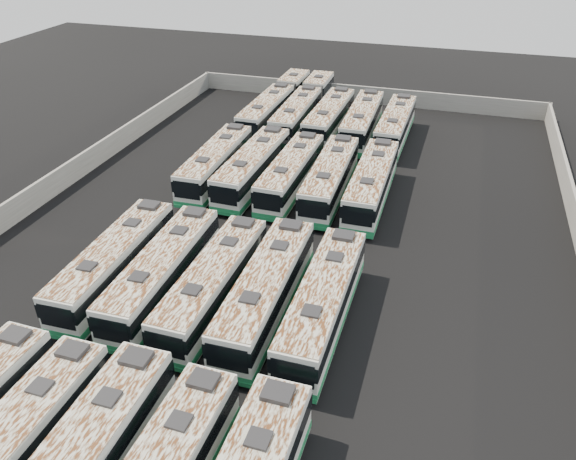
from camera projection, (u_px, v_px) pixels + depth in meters
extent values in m
plane|color=black|center=(280.00, 246.00, 44.11)|extent=(140.00, 140.00, 0.00)
cube|color=slate|center=(365.00, 95.00, 73.20)|extent=(45.20, 0.30, 2.20)
cube|color=slate|center=(38.00, 195.00, 49.17)|extent=(0.30, 73.20, 2.20)
cube|color=black|center=(15.00, 335.00, 30.08)|extent=(1.41, 1.21, 0.28)
cylinder|color=black|center=(29.00, 397.00, 30.26)|extent=(0.32, 1.07, 1.07)
cube|color=silver|center=(7.00, 456.00, 25.59)|extent=(2.78, 12.79, 2.92)
cube|color=black|center=(4.00, 449.00, 25.34)|extent=(2.84, 12.85, 0.98)
cube|color=black|center=(40.00, 387.00, 27.05)|extent=(1.02, 1.02, 0.15)
cube|color=black|center=(72.00, 350.00, 29.10)|extent=(1.39, 1.18, 0.28)
cylinder|color=black|center=(51.00, 403.00, 29.89)|extent=(0.31, 1.07, 1.06)
cylinder|color=black|center=(87.00, 413.00, 29.30)|extent=(0.31, 1.07, 1.06)
cube|color=beige|center=(70.00, 450.00, 23.95)|extent=(2.76, 13.06, 0.08)
cube|color=black|center=(107.00, 397.00, 26.28)|extent=(1.06, 1.06, 0.16)
cube|color=black|center=(136.00, 358.00, 28.43)|extent=(1.45, 1.23, 0.29)
cylinder|color=black|center=(111.00, 414.00, 29.24)|extent=(0.31, 1.11, 1.11)
cylinder|color=black|center=(152.00, 425.00, 28.65)|extent=(0.31, 1.11, 1.11)
cube|color=black|center=(179.00, 421.00, 25.29)|extent=(1.03, 1.03, 0.15)
cube|color=black|center=(204.00, 380.00, 27.34)|extent=(1.41, 1.20, 0.28)
cylinder|color=black|center=(176.00, 435.00, 28.14)|extent=(0.32, 1.07, 1.06)
cylinder|color=black|center=(218.00, 447.00, 27.53)|extent=(0.32, 1.07, 1.06)
cube|color=black|center=(258.00, 439.00, 24.30)|extent=(1.06, 1.06, 0.16)
cube|color=black|center=(278.00, 393.00, 26.44)|extent=(1.45, 1.23, 0.29)
cylinder|color=black|center=(247.00, 452.00, 27.26)|extent=(0.32, 1.11, 1.11)
cube|color=silver|center=(115.00, 263.00, 38.84)|extent=(2.98, 12.98, 2.96)
cube|color=#1B7845|center=(117.00, 275.00, 39.40)|extent=(3.03, 13.03, 0.45)
cube|color=black|center=(114.00, 257.00, 38.59)|extent=(3.04, 13.04, 0.99)
cube|color=black|center=(56.00, 317.00, 33.33)|extent=(2.37, 0.11, 1.56)
cube|color=#1B7845|center=(62.00, 338.00, 34.18)|extent=(2.69, 0.16, 0.30)
cube|color=beige|center=(111.00, 244.00, 38.06)|extent=(2.92, 12.72, 0.08)
cube|color=black|center=(87.00, 266.00, 35.66)|extent=(1.05, 1.05, 0.15)
cube|color=black|center=(132.00, 222.00, 40.34)|extent=(1.05, 1.05, 0.15)
cube|color=black|center=(149.00, 205.00, 42.44)|extent=(1.43, 1.22, 0.28)
cylinder|color=black|center=(69.00, 311.00, 36.39)|extent=(0.33, 1.08, 1.08)
cylinder|color=black|center=(100.00, 318.00, 35.85)|extent=(0.33, 1.08, 1.08)
cylinder|color=black|center=(132.00, 245.00, 43.19)|extent=(0.33, 1.08, 1.08)
cylinder|color=black|center=(160.00, 250.00, 42.65)|extent=(0.33, 1.08, 1.08)
cube|color=silver|center=(163.00, 272.00, 37.82)|extent=(2.96, 13.10, 2.99)
cube|color=#1B7845|center=(165.00, 285.00, 38.39)|extent=(3.01, 13.15, 0.46)
cube|color=black|center=(162.00, 266.00, 37.57)|extent=(3.02, 13.16, 1.00)
cube|color=black|center=(110.00, 331.00, 32.26)|extent=(2.39, 0.10, 1.58)
cube|color=#1B7845|center=(114.00, 352.00, 33.13)|extent=(2.72, 0.15, 0.30)
cube|color=beige|center=(160.00, 253.00, 37.03)|extent=(2.90, 12.83, 0.08)
cube|color=black|center=(138.00, 277.00, 34.62)|extent=(1.05, 1.05, 0.15)
cube|color=black|center=(179.00, 230.00, 39.33)|extent=(1.05, 1.05, 0.15)
cube|color=black|center=(194.00, 212.00, 41.45)|extent=(1.44, 1.22, 0.28)
cylinder|color=black|center=(118.00, 324.00, 35.36)|extent=(0.32, 1.09, 1.09)
cylinder|color=black|center=(151.00, 330.00, 34.81)|extent=(0.32, 1.09, 1.09)
cylinder|color=black|center=(176.00, 253.00, 42.22)|extent=(0.32, 1.09, 1.09)
cylinder|color=black|center=(205.00, 258.00, 41.67)|extent=(0.32, 1.09, 1.09)
cube|color=silver|center=(213.00, 284.00, 36.71)|extent=(2.87, 12.93, 2.95)
cube|color=#1B7845|center=(215.00, 297.00, 37.27)|extent=(2.92, 12.98, 0.45)
cube|color=black|center=(213.00, 278.00, 36.46)|extent=(2.93, 12.99, 0.99)
cube|color=black|center=(165.00, 345.00, 31.27)|extent=(2.36, 0.09, 1.56)
cube|color=#1B7845|center=(168.00, 367.00, 32.12)|extent=(2.69, 0.14, 0.30)
cube|color=beige|center=(212.00, 265.00, 35.93)|extent=(2.81, 12.67, 0.08)
cube|color=black|center=(192.00, 290.00, 33.56)|extent=(1.03, 1.03, 0.15)
cube|color=black|center=(229.00, 241.00, 38.18)|extent=(1.03, 1.03, 0.15)
cube|color=black|center=(243.00, 222.00, 40.25)|extent=(1.41, 1.20, 0.28)
cylinder|color=black|center=(170.00, 337.00, 34.34)|extent=(0.32, 1.08, 1.07)
cylinder|color=black|center=(204.00, 345.00, 33.73)|extent=(0.32, 1.08, 1.07)
cylinder|color=black|center=(224.00, 264.00, 41.05)|extent=(0.32, 1.08, 1.07)
cylinder|color=black|center=(253.00, 269.00, 40.44)|extent=(0.32, 1.08, 1.07)
cube|color=silver|center=(266.00, 291.00, 35.97)|extent=(2.92, 13.39, 3.06)
cube|color=#1B7845|center=(267.00, 305.00, 36.55)|extent=(2.97, 13.44, 0.47)
cube|color=black|center=(266.00, 285.00, 35.71)|extent=(2.98, 13.45, 1.02)
cube|color=black|center=(227.00, 358.00, 30.29)|extent=(2.45, 0.08, 1.61)
cube|color=#1B7845|center=(228.00, 381.00, 31.17)|extent=(2.79, 0.13, 0.31)
cube|color=beige|center=(266.00, 271.00, 35.16)|extent=(2.86, 13.12, 0.08)
cube|color=black|center=(250.00, 298.00, 32.69)|extent=(1.07, 1.07, 0.16)
cube|color=black|center=(280.00, 245.00, 37.51)|extent=(1.07, 1.07, 0.16)
cube|color=black|center=(291.00, 225.00, 39.67)|extent=(1.46, 1.24, 0.29)
cylinder|color=black|center=(225.00, 348.00, 33.46)|extent=(0.32, 1.12, 1.11)
cylinder|color=black|center=(263.00, 356.00, 32.88)|extent=(0.32, 1.12, 1.11)
cylinder|color=black|center=(270.00, 269.00, 40.47)|extent=(0.32, 1.12, 1.11)
cylinder|color=black|center=(301.00, 274.00, 39.89)|extent=(0.32, 1.12, 1.11)
cube|color=silver|center=(323.00, 303.00, 34.96)|extent=(2.77, 13.16, 3.02)
cube|color=#1B7845|center=(322.00, 317.00, 35.53)|extent=(2.82, 13.21, 0.46)
cube|color=black|center=(323.00, 297.00, 34.70)|extent=(2.83, 13.22, 1.01)
cube|color=black|center=(292.00, 374.00, 29.39)|extent=(2.41, 0.06, 1.59)
cube|color=#1B7845|center=(292.00, 396.00, 30.26)|extent=(2.74, 0.11, 0.31)
cube|color=beige|center=(324.00, 283.00, 34.16)|extent=(2.71, 12.90, 0.08)
cube|color=black|center=(311.00, 311.00, 31.74)|extent=(1.04, 1.04, 0.15)
cube|color=black|center=(335.00, 257.00, 36.47)|extent=(1.04, 1.04, 0.15)
cube|color=black|center=(344.00, 236.00, 38.59)|extent=(1.43, 1.21, 0.29)
cylinder|color=black|center=(285.00, 361.00, 32.51)|extent=(0.31, 1.10, 1.10)
cylinder|color=black|center=(324.00, 370.00, 31.92)|extent=(0.31, 1.10, 1.10)
cylinder|color=black|center=(321.00, 279.00, 39.39)|extent=(0.31, 1.10, 1.10)
cylinder|color=black|center=(354.00, 285.00, 38.79)|extent=(0.31, 1.10, 1.10)
cube|color=silver|center=(216.00, 164.00, 52.92)|extent=(2.98, 12.99, 2.96)
cube|color=#1B7845|center=(217.00, 174.00, 53.48)|extent=(3.03, 13.04, 0.45)
cube|color=black|center=(215.00, 159.00, 52.67)|extent=(3.04, 13.05, 0.99)
cube|color=black|center=(186.00, 190.00, 47.41)|extent=(2.37, 0.11, 1.56)
cube|color=#1B7845|center=(188.00, 208.00, 48.26)|extent=(2.70, 0.16, 0.30)
cube|color=beige|center=(215.00, 149.00, 52.14)|extent=(2.92, 12.73, 0.08)
cube|color=black|center=(202.00, 160.00, 49.74)|extent=(1.05, 1.05, 0.15)
cube|color=black|center=(226.00, 137.00, 54.42)|extent=(1.05, 1.05, 0.15)
cube|color=black|center=(235.00, 127.00, 56.52)|extent=(1.43, 1.22, 0.28)
cylinder|color=black|center=(187.00, 194.00, 50.47)|extent=(0.33, 1.08, 1.08)
cylinder|color=black|center=(211.00, 197.00, 49.93)|extent=(0.33, 1.08, 1.08)
cylinder|color=black|center=(222.00, 158.00, 57.28)|extent=(0.33, 1.08, 1.08)
cylinder|color=black|center=(243.00, 160.00, 56.74)|extent=(0.33, 1.08, 1.08)
cube|color=silver|center=(253.00, 168.00, 52.04)|extent=(3.05, 13.30, 3.03)
cube|color=#1B7845|center=(253.00, 178.00, 52.62)|extent=(3.10, 13.35, 0.46)
cube|color=black|center=(253.00, 163.00, 51.78)|extent=(3.11, 13.36, 1.02)
cube|color=black|center=(223.00, 196.00, 46.47)|extent=(2.43, 0.11, 1.60)
cube|color=#1B7845|center=(224.00, 213.00, 47.34)|extent=(2.76, 0.16, 0.31)
cube|color=beige|center=(252.00, 152.00, 51.24)|extent=(2.99, 13.03, 0.08)
cube|color=black|center=(240.00, 164.00, 48.82)|extent=(1.07, 1.07, 0.15)
cube|color=black|center=(263.00, 140.00, 53.55)|extent=(1.07, 1.07, 0.15)
cube|color=black|center=(273.00, 129.00, 55.67)|extent=(1.46, 1.25, 0.29)
cylinder|color=black|center=(223.00, 199.00, 49.63)|extent=(0.33, 1.11, 1.10)
cylinder|color=black|center=(248.00, 203.00, 48.99)|extent=(0.33, 1.11, 1.10)
cylinder|color=black|center=(258.00, 161.00, 56.50)|extent=(0.33, 1.11, 1.10)
cylinder|color=black|center=(280.00, 164.00, 55.86)|extent=(0.33, 1.11, 1.10)
cube|color=silver|center=(291.00, 173.00, 51.11)|extent=(2.85, 12.85, 2.94)
cube|color=#1B7845|center=(291.00, 184.00, 51.67)|extent=(2.90, 12.90, 0.45)
cube|color=black|center=(291.00, 169.00, 50.86)|extent=(2.91, 12.91, 0.98)
cube|color=black|center=(267.00, 202.00, 45.70)|extent=(2.35, 0.09, 1.55)
cube|color=#1B7845|center=(267.00, 219.00, 46.55)|extent=(2.67, 0.14, 0.30)
cube|color=beige|center=(291.00, 158.00, 50.33)|extent=(2.80, 12.60, 0.07)
cube|color=black|center=(281.00, 170.00, 47.98)|extent=(1.03, 1.03, 0.15)
cube|color=black|center=(300.00, 146.00, 52.57)|extent=(1.03, 1.03, 0.15)
cube|color=black|center=(308.00, 135.00, 54.63)|extent=(1.41, 1.19, 0.28)
cylinder|color=black|center=(264.00, 205.00, 48.75)|extent=(0.31, 1.07, 1.07)
cylinder|color=black|center=(289.00, 209.00, 48.15)|extent=(0.31, 1.07, 1.07)
cylinder|color=black|center=(292.00, 167.00, 55.43)|extent=(0.31, 1.07, 1.07)
cylinder|color=black|center=(315.00, 170.00, 54.82)|extent=(0.31, 1.07, 1.07)
cube|color=silver|center=(330.00, 179.00, 50.12)|extent=(2.98, 13.14, 3.00)
cube|color=#1B7845|center=(329.00, 189.00, 50.69)|extent=(3.03, 13.19, 0.46)
cube|color=black|center=(330.00, 174.00, 49.86)|extent=(3.04, 13.20, 1.00)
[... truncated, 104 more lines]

